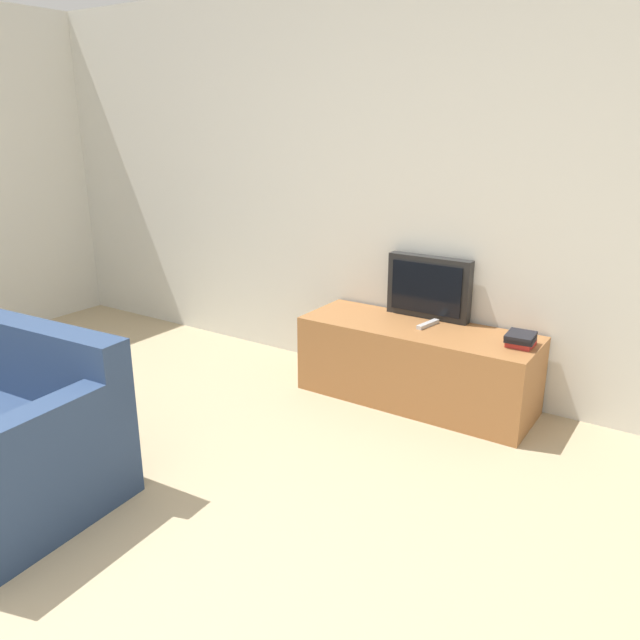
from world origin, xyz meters
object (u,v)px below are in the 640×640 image
television (429,287)px  remote_on_stand (428,324)px  book_stack (521,339)px  tv_stand (416,364)px

television → remote_on_stand: size_ratio=2.74×
book_stack → tv_stand: bearing=-179.3°
television → tv_stand: bearing=-80.2°
television → book_stack: television is taller
tv_stand → book_stack: size_ratio=7.83×
tv_stand → remote_on_stand: 0.27m
television → book_stack: 0.72m
tv_stand → remote_on_stand: remote_on_stand is taller
remote_on_stand → television: bearing=115.7°
tv_stand → book_stack: (0.63, 0.01, 0.29)m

